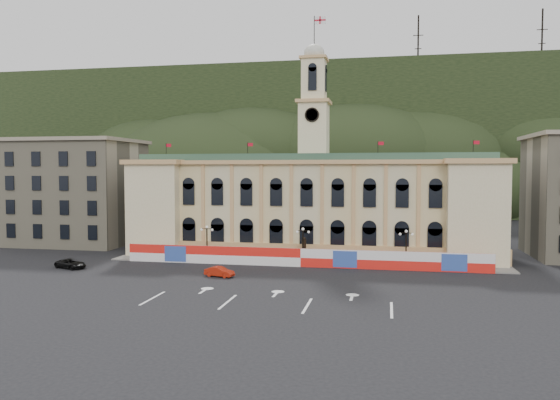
% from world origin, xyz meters
% --- Properties ---
extents(ground, '(260.00, 260.00, 0.00)m').
position_xyz_m(ground, '(0.00, 0.00, 0.00)').
color(ground, black).
rests_on(ground, ground).
extents(lane_markings, '(26.00, 10.00, 0.02)m').
position_xyz_m(lane_markings, '(0.00, -5.00, 0.00)').
color(lane_markings, white).
rests_on(lane_markings, ground).
extents(hill_ridge, '(230.00, 80.00, 64.00)m').
position_xyz_m(hill_ridge, '(0.03, 121.99, 19.48)').
color(hill_ridge, black).
rests_on(hill_ridge, ground).
extents(city_hall, '(56.20, 17.60, 37.10)m').
position_xyz_m(city_hall, '(0.00, 27.63, 7.85)').
color(city_hall, beige).
rests_on(city_hall, ground).
extents(side_building_left, '(21.00, 17.00, 18.60)m').
position_xyz_m(side_building_left, '(-43.00, 30.93, 9.33)').
color(side_building_left, tan).
rests_on(side_building_left, ground).
extents(hoarding_fence, '(50.00, 0.44, 2.50)m').
position_xyz_m(hoarding_fence, '(0.06, 15.07, 1.25)').
color(hoarding_fence, red).
rests_on(hoarding_fence, ground).
extents(pavement, '(56.00, 5.50, 0.16)m').
position_xyz_m(pavement, '(0.00, 17.75, 0.08)').
color(pavement, slate).
rests_on(pavement, ground).
extents(statue, '(1.40, 1.40, 3.72)m').
position_xyz_m(statue, '(0.00, 18.00, 1.19)').
color(statue, '#595651').
rests_on(statue, ground).
extents(lamp_left, '(1.96, 0.44, 5.15)m').
position_xyz_m(lamp_left, '(-14.00, 17.00, 3.07)').
color(lamp_left, black).
rests_on(lamp_left, ground).
extents(lamp_center, '(1.96, 0.44, 5.15)m').
position_xyz_m(lamp_center, '(0.00, 17.00, 3.07)').
color(lamp_center, black).
rests_on(lamp_center, ground).
extents(lamp_right, '(1.96, 0.44, 5.15)m').
position_xyz_m(lamp_right, '(14.00, 17.00, 3.07)').
color(lamp_right, black).
rests_on(lamp_right, ground).
extents(red_sedan, '(3.02, 4.34, 1.23)m').
position_xyz_m(red_sedan, '(-8.72, 6.24, 0.62)').
color(red_sedan, '#B01F0C').
rests_on(red_sedan, ground).
extents(black_suv, '(4.89, 5.82, 1.26)m').
position_xyz_m(black_suv, '(-30.00, 7.88, 0.63)').
color(black_suv, black).
rests_on(black_suv, ground).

